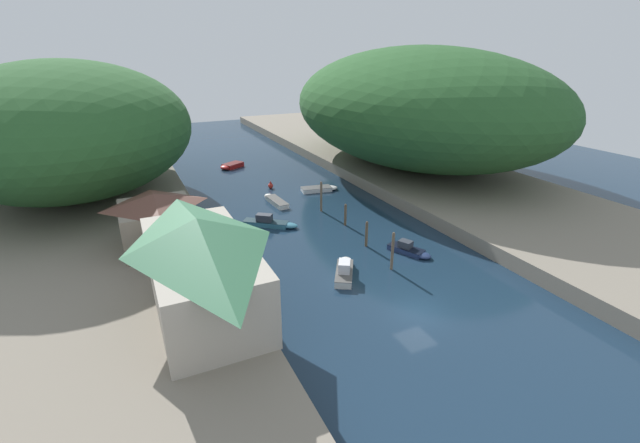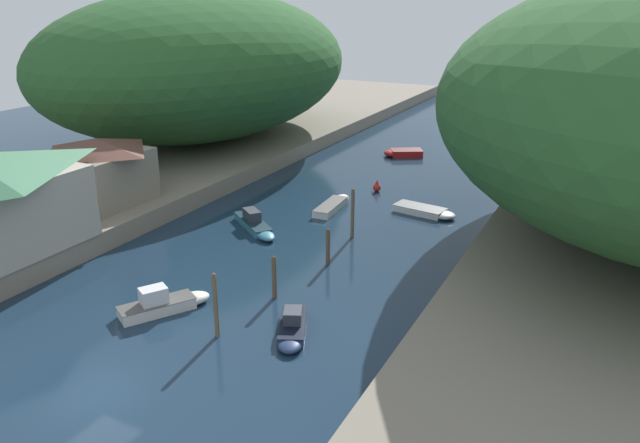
# 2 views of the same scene
# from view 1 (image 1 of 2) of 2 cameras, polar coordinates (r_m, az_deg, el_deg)

# --- Properties ---
(water_surface) EXTENTS (130.00, 130.00, 0.00)m
(water_surface) POSITION_cam_1_polar(r_m,az_deg,el_deg) (57.41, -5.49, 3.51)
(water_surface) COLOR #192D42
(water_surface) RESTS_ON ground
(left_bank) EXTENTS (22.00, 120.00, 1.49)m
(left_bank) POSITION_cam_1_polar(r_m,az_deg,el_deg) (54.38, -28.23, 0.61)
(left_bank) COLOR gray
(left_bank) RESTS_ON ground
(right_bank) EXTENTS (22.00, 120.00, 1.49)m
(right_bank) POSITION_cam_1_polar(r_m,az_deg,el_deg) (67.70, 12.67, 6.65)
(right_bank) COLOR gray
(right_bank) RESTS_ON ground
(hillside_left) EXTENTS (28.69, 40.17, 15.68)m
(hillside_left) POSITION_cam_1_polar(r_m,az_deg,el_deg) (61.76, -30.53, 10.86)
(hillside_left) COLOR #285628
(hillside_left) RESTS_ON left_bank
(hillside_right) EXTENTS (33.78, 47.29, 17.18)m
(hillside_right) POSITION_cam_1_polar(r_m,az_deg,el_deg) (68.05, 13.11, 14.73)
(hillside_right) COLOR #285628
(hillside_right) RESTS_ON right_bank
(waterfront_building) EXTENTS (6.94, 14.32, 6.63)m
(waterfront_building) POSITION_cam_1_polar(r_m,az_deg,el_deg) (29.96, -15.54, -5.30)
(waterfront_building) COLOR #B2A899
(waterfront_building) RESTS_ON left_bank
(boathouse_shed) EXTENTS (6.56, 6.97, 4.98)m
(boathouse_shed) POSITION_cam_1_polar(r_m,az_deg,el_deg) (40.83, -20.88, 0.21)
(boathouse_shed) COLOR gray
(boathouse_shed) RESTS_ON left_bank
(boat_near_quay) EXTENTS (3.84, 5.12, 1.56)m
(boat_near_quay) POSITION_cam_1_polar(r_m,az_deg,el_deg) (37.36, 3.29, -6.39)
(boat_near_quay) COLOR silver
(boat_near_quay) RESTS_ON water_surface
(boat_moored_right) EXTENTS (1.67, 5.76, 0.60)m
(boat_moored_right) POSITION_cam_1_polar(r_m,az_deg,el_deg) (54.63, -6.05, 2.83)
(boat_moored_right) COLOR silver
(boat_moored_right) RESTS_ON water_surface
(boat_yellow_tender) EXTENTS (5.28, 2.49, 0.56)m
(boat_yellow_tender) POSITION_cam_1_polar(r_m,az_deg,el_deg) (58.93, 0.09, 4.40)
(boat_yellow_tender) COLOR white
(boat_yellow_tender) RESTS_ON water_surface
(boat_white_cruiser) EXTENTS (5.65, 4.74, 1.36)m
(boat_white_cruiser) POSITION_cam_1_polar(r_m,az_deg,el_deg) (47.31, -6.57, -0.18)
(boat_white_cruiser) COLOR teal
(boat_white_cruiser) RESTS_ON water_surface
(boat_red_skiff) EXTENTS (4.48, 3.68, 0.72)m
(boat_red_skiff) POSITION_cam_1_polar(r_m,az_deg,el_deg) (71.79, -11.82, 7.27)
(boat_red_skiff) COLOR red
(boat_red_skiff) RESTS_ON water_surface
(boat_small_dinghy) EXTENTS (3.01, 4.51, 1.17)m
(boat_small_dinghy) POSITION_cam_1_polar(r_m,az_deg,el_deg) (41.83, 11.89, -3.74)
(boat_small_dinghy) COLOR navy
(boat_small_dinghy) RESTS_ON water_surface
(mooring_post_nearest) EXTENTS (0.25, 0.25, 3.60)m
(mooring_post_nearest) POSITION_cam_1_polar(r_m,az_deg,el_deg) (38.01, 9.65, -3.89)
(mooring_post_nearest) COLOR brown
(mooring_post_nearest) RESTS_ON water_surface
(mooring_post_second) EXTENTS (0.27, 0.27, 2.65)m
(mooring_post_second) POSITION_cam_1_polar(r_m,az_deg,el_deg) (42.25, 6.22, -1.65)
(mooring_post_second) COLOR brown
(mooring_post_second) RESTS_ON water_surface
(mooring_post_middle) EXTENTS (0.27, 0.27, 2.51)m
(mooring_post_middle) POSITION_cam_1_polar(r_m,az_deg,el_deg) (47.08, 3.40, 0.93)
(mooring_post_middle) COLOR brown
(mooring_post_middle) RESTS_ON water_surface
(mooring_post_fourth) EXTENTS (0.26, 0.26, 3.71)m
(mooring_post_fourth) POSITION_cam_1_polar(r_m,az_deg,el_deg) (50.91, 0.16, 3.36)
(mooring_post_fourth) COLOR brown
(mooring_post_fourth) RESTS_ON water_surface
(channel_buoy_near) EXTENTS (0.71, 0.71, 1.07)m
(channel_buoy_near) POSITION_cam_1_polar(r_m,az_deg,el_deg) (60.30, -6.60, 4.81)
(channel_buoy_near) COLOR red
(channel_buoy_near) RESTS_ON water_surface
(person_on_quay) EXTENTS (0.32, 0.43, 1.69)m
(person_on_quay) POSITION_cam_1_polar(r_m,az_deg,el_deg) (35.32, -14.87, -5.29)
(person_on_quay) COLOR #282D3D
(person_on_quay) RESTS_ON left_bank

